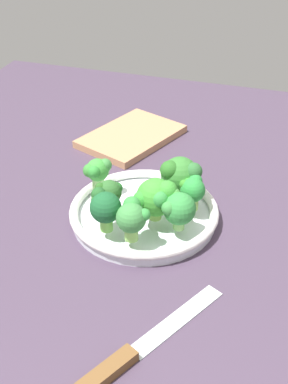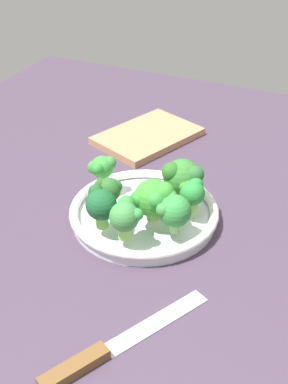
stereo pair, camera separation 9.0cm
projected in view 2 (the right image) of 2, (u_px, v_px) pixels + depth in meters
ground_plane at (157, 222)px, 94.44cm from camera, size 130.00×130.00×2.50cm
bowl at (144, 213)px, 92.17cm from camera, size 26.15×26.15×2.90cm
broccoli_floret_0 at (174, 210)px, 83.59cm from camera, size 5.37×5.42×6.60cm
broccoli_floret_1 at (102, 168)px, 94.70cm from camera, size 4.88×4.64×6.03cm
broccoli_floret_2 at (182, 177)px, 90.90cm from camera, size 6.68×7.36×7.59cm
broccoli_floret_3 at (126, 216)px, 82.01cm from camera, size 5.57×5.40×6.72cm
broccoli_floret_4 at (100, 204)px, 84.37cm from camera, size 5.12×5.44×6.94cm
broccoli_floret_5 at (192, 193)px, 87.92cm from camera, size 5.08×4.48×6.05cm
broccoli_floret_6 at (153, 198)px, 85.73cm from camera, size 6.42×6.93×7.53cm
broccoli_floret_7 at (109, 191)px, 88.73cm from camera, size 4.21×4.29×6.01cm
knife at (106, 350)px, 68.24cm from camera, size 24.66×14.50×1.50cm
cutting_board at (148, 136)px, 118.06cm from camera, size 26.03×22.07×1.60cm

